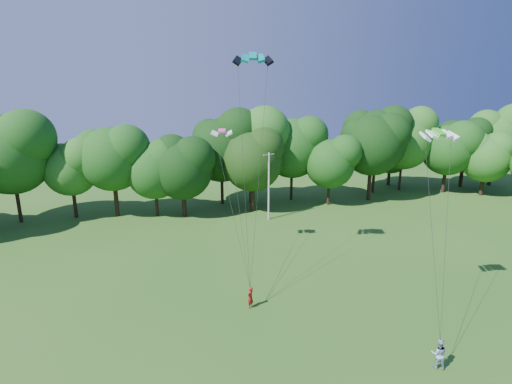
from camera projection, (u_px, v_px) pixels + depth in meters
name	position (u px, v px, depth m)	size (l,w,h in m)	color
utility_pole	(269.00, 186.00, 47.37)	(1.58, 0.56, 8.16)	beige
kite_flyer_left	(250.00, 297.00, 29.06)	(0.60, 0.40, 1.65)	#A11814
kite_flyer_right	(439.00, 354.00, 22.83)	(0.89, 0.69, 1.83)	#95ADCF
kite_teal	(253.00, 56.00, 30.37)	(3.15, 2.02, 0.70)	#048482
kite_green	(439.00, 132.00, 25.57)	(2.44, 1.40, 0.46)	#3AD21F
kite_pink	(222.00, 131.00, 35.15)	(2.08, 1.46, 0.30)	#FF46B5
tree_back_center	(252.00, 154.00, 49.68)	(8.19, 8.19, 11.91)	black
tree_back_east	(391.00, 146.00, 63.38)	(6.98, 6.98, 10.15)	#392217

